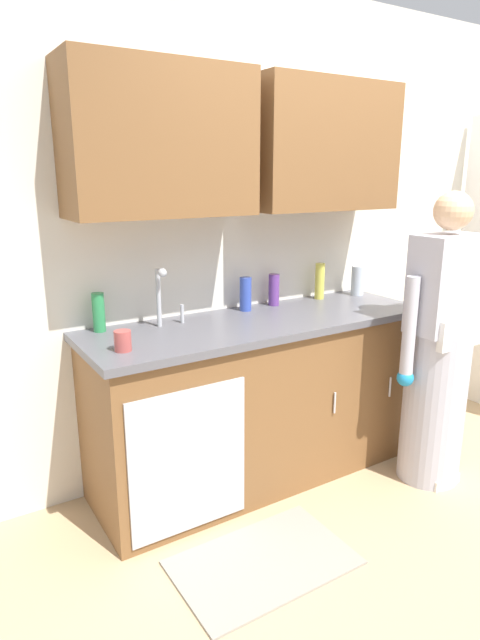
{
  "coord_description": "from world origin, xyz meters",
  "views": [
    {
      "loc": [
        -2.13,
        -1.64,
        1.7
      ],
      "look_at": [
        -0.77,
        0.55,
        1.0
      ],
      "focal_mm": 30.14,
      "sensor_mm": 36.0,
      "label": 1
    }
  ],
  "objects": [
    {
      "name": "counter_cabinet",
      "position": [
        -0.55,
        0.7,
        0.45
      ],
      "size": [
        1.9,
        0.62,
        0.9
      ],
      "color": "brown",
      "rests_on": "ground"
    },
    {
      "name": "person_at_sink",
      "position": [
        0.26,
        0.16,
        0.69
      ],
      "size": [
        0.55,
        0.34,
        1.62
      ],
      "color": "white",
      "rests_on": "ground"
    },
    {
      "name": "bottle_cleaner_spray",
      "position": [
        0.31,
        0.86,
        1.03
      ],
      "size": [
        0.08,
        0.08,
        0.19
      ],
      "primitive_type": "cylinder",
      "color": "silver",
      "rests_on": "countertop"
    },
    {
      "name": "countertop",
      "position": [
        -0.55,
        0.7,
        0.92
      ],
      "size": [
        1.96,
        0.66,
        0.04
      ],
      "primitive_type": "cube",
      "color": "#595960",
      "rests_on": "counter_cabinet"
    },
    {
      "name": "ground_plane",
      "position": [
        0.0,
        0.0,
        0.0
      ],
      "size": [
        9.0,
        9.0,
        0.0
      ],
      "primitive_type": "plane",
      "color": "tan"
    },
    {
      "name": "bottle_water_tall",
      "position": [
        -0.52,
        0.9,
        1.04
      ],
      "size": [
        0.07,
        0.07,
        0.19
      ],
      "primitive_type": "cylinder",
      "color": "#334CB2",
      "rests_on": "countertop"
    },
    {
      "name": "floor_mat",
      "position": [
        -0.96,
        0.05,
        0.01
      ],
      "size": [
        0.8,
        0.5,
        0.01
      ],
      "primitive_type": "cube",
      "color": "gray",
      "rests_on": "ground"
    },
    {
      "name": "bottle_dish_liquid",
      "position": [
        -0.31,
        0.92,
        1.03
      ],
      "size": [
        0.06,
        0.06,
        0.19
      ],
      "primitive_type": "cylinder",
      "color": "#66388C",
      "rests_on": "countertop"
    },
    {
      "name": "sink",
      "position": [
        -1.04,
        0.71,
        0.93
      ],
      "size": [
        0.5,
        0.36,
        0.35
      ],
      "color": "#B7BABF",
      "rests_on": "counter_cabinet"
    },
    {
      "name": "bottle_water_short",
      "position": [
        0.04,
        0.91,
        1.05
      ],
      "size": [
        0.06,
        0.06,
        0.22
      ],
      "primitive_type": "cylinder",
      "color": "#D8D14C",
      "rests_on": "countertop"
    },
    {
      "name": "bottle_soap",
      "position": [
        -1.37,
        0.92,
        1.04
      ],
      "size": [
        0.06,
        0.06,
        0.2
      ],
      "primitive_type": "cylinder",
      "color": "#2D8C4C",
      "rests_on": "countertop"
    },
    {
      "name": "kitchen_wall_with_uppers",
      "position": [
        -0.14,
        0.99,
        1.48
      ],
      "size": [
        4.8,
        0.44,
        2.7
      ],
      "color": "silver",
      "rests_on": "ground"
    },
    {
      "name": "cup_by_sink",
      "position": [
        -1.38,
        0.57,
        0.99
      ],
      "size": [
        0.08,
        0.08,
        0.09
      ],
      "primitive_type": "cylinder",
      "color": "#B24C47",
      "rests_on": "countertop"
    }
  ]
}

